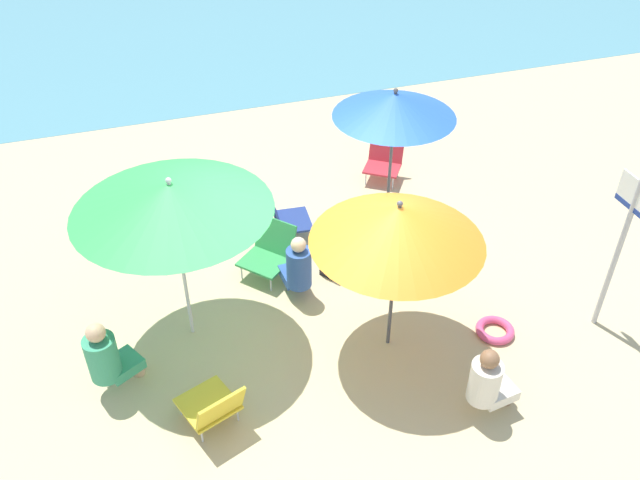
% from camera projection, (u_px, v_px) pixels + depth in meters
% --- Properties ---
extents(ground_plane, '(40.00, 40.00, 0.00)m').
position_uv_depth(ground_plane, '(323.00, 329.00, 7.63)').
color(ground_plane, '#D3BC8C').
extents(umbrella_green, '(2.02, 2.02, 2.07)m').
position_uv_depth(umbrella_green, '(171.00, 197.00, 6.49)').
color(umbrella_green, silver).
rests_on(umbrella_green, ground_plane).
extents(umbrella_blue, '(1.53, 1.53, 2.10)m').
position_uv_depth(umbrella_blue, '(395.00, 105.00, 8.02)').
color(umbrella_blue, '#4C4C51').
rests_on(umbrella_blue, ground_plane).
extents(umbrella_orange, '(1.77, 1.77, 1.91)m').
position_uv_depth(umbrella_orange, '(398.00, 224.00, 6.48)').
color(umbrella_orange, '#4C4C51').
rests_on(umbrella_orange, ground_plane).
extents(beach_chair_a, '(0.68, 0.74, 0.59)m').
position_uv_depth(beach_chair_a, '(213.00, 406.00, 6.41)').
color(beach_chair_a, gold).
rests_on(beach_chair_a, ground_plane).
extents(beach_chair_b, '(0.81, 0.81, 0.67)m').
position_uv_depth(beach_chair_b, '(270.00, 250.00, 8.27)').
color(beach_chair_b, '#33934C').
rests_on(beach_chair_b, ground_plane).
extents(beach_chair_c, '(0.74, 0.74, 0.60)m').
position_uv_depth(beach_chair_c, '(384.00, 160.00, 10.07)').
color(beach_chair_c, red).
rests_on(beach_chair_c, ground_plane).
extents(beach_chair_d, '(0.58, 0.59, 0.63)m').
position_uv_depth(beach_chair_d, '(285.00, 217.00, 8.83)').
color(beach_chair_d, navy).
rests_on(beach_chair_d, ground_plane).
extents(person_a, '(0.55, 0.47, 0.96)m').
position_uv_depth(person_a, '(108.00, 357.00, 6.64)').
color(person_a, '#389970').
rests_on(person_a, ground_plane).
extents(person_b, '(0.32, 0.55, 0.89)m').
position_uv_depth(person_b, '(298.00, 267.00, 7.85)').
color(person_b, '#2D519E').
rests_on(person_b, ground_plane).
extents(person_c, '(0.55, 0.35, 0.89)m').
position_uv_depth(person_c, '(489.00, 382.00, 6.44)').
color(person_c, silver).
rests_on(person_c, ground_plane).
extents(warning_sign, '(0.06, 0.53, 1.97)m').
position_uv_depth(warning_sign, '(625.00, 232.00, 6.94)').
color(warning_sign, '#ADADB2').
rests_on(warning_sign, ground_plane).
extents(swim_ring, '(0.44, 0.44, 0.09)m').
position_uv_depth(swim_ring, '(495.00, 330.00, 7.56)').
color(swim_ring, '#E54C7F').
rests_on(swim_ring, ground_plane).
extents(beach_bag, '(0.30, 0.30, 0.35)m').
position_uv_depth(beach_bag, '(331.00, 263.00, 8.31)').
color(beach_bag, black).
rests_on(beach_bag, ground_plane).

